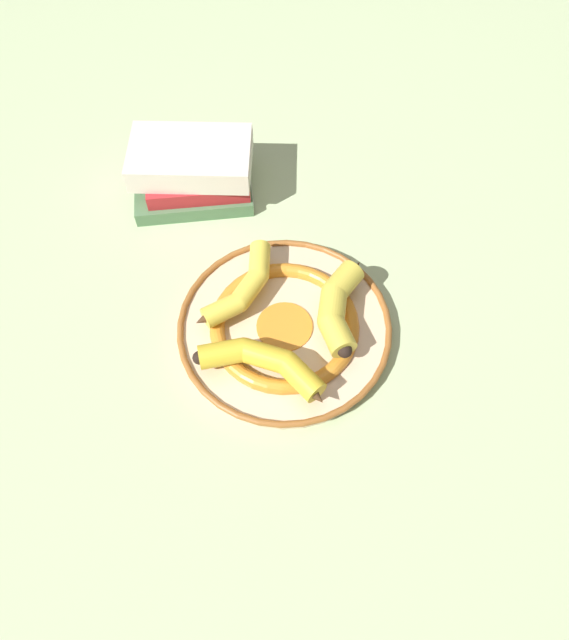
{
  "coord_description": "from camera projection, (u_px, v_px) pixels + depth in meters",
  "views": [
    {
      "loc": [
        -0.45,
        0.16,
        0.82
      ],
      "look_at": [
        -0.02,
        -0.01,
        0.04
      ],
      "focal_mm": 35.0,
      "sensor_mm": 36.0,
      "label": 1
    }
  ],
  "objects": [
    {
      "name": "book_stack",
      "position": [
        194.0,
        170.0,
        1.04
      ],
      "size": [
        0.19,
        0.23,
        0.1
      ],
      "rotation": [
        0.0,
        0.0,
        4.36
      ],
      "color": "#4C754C",
      "rests_on": "ground_plane"
    },
    {
      "name": "banana_a",
      "position": [
        243.0,
        288.0,
        0.92
      ],
      "size": [
        0.12,
        0.15,
        0.03
      ],
      "rotation": [
        0.0,
        0.0,
        -0.9
      ],
      "color": "yellow",
      "rests_on": "decorative_bowl"
    },
    {
      "name": "decorative_bowl",
      "position": [
        284.0,
        327.0,
        0.93
      ],
      "size": [
        0.32,
        0.32,
        0.03
      ],
      "color": "beige",
      "rests_on": "ground_plane"
    },
    {
      "name": "banana_b",
      "position": [
        338.0,
        305.0,
        0.9
      ],
      "size": [
        0.15,
        0.11,
        0.04
      ],
      "rotation": [
        0.0,
        0.0,
        -3.65
      ],
      "color": "gold",
      "rests_on": "decorative_bowl"
    },
    {
      "name": "ground_plane",
      "position": [
        276.0,
        321.0,
        0.95
      ],
      "size": [
        2.8,
        2.8,
        0.0
      ],
      "primitive_type": "plane",
      "color": "#B2C693"
    },
    {
      "name": "banana_c",
      "position": [
        265.0,
        363.0,
        0.86
      ],
      "size": [
        0.14,
        0.16,
        0.03
      ],
      "rotation": [
        0.0,
        0.0,
        -5.4
      ],
      "color": "gold",
      "rests_on": "decorative_bowl"
    }
  ]
}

